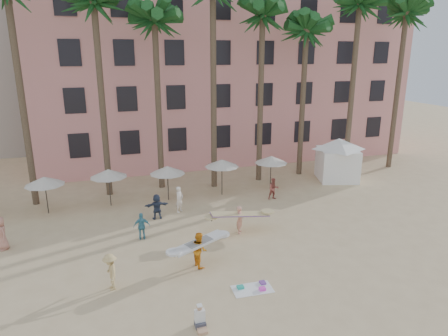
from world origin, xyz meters
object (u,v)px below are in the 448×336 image
pink_hotel (220,75)px  carrier_white (199,248)px  cabana (338,155)px  carrier_yellow (240,217)px

pink_hotel → carrier_white: pink_hotel is taller
cabana → carrier_white: (-14.33, -10.24, -1.11)m
cabana → carrier_yellow: cabana is taller
cabana → carrier_yellow: 13.35m
pink_hotel → carrier_white: 25.51m
carrier_yellow → carrier_white: (-3.19, -2.98, -0.01)m
carrier_white → carrier_yellow: bearing=43.1°
pink_hotel → cabana: (6.22, -12.90, -5.93)m
carrier_yellow → pink_hotel: bearing=76.3°
carrier_yellow → carrier_white: bearing=-136.9°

